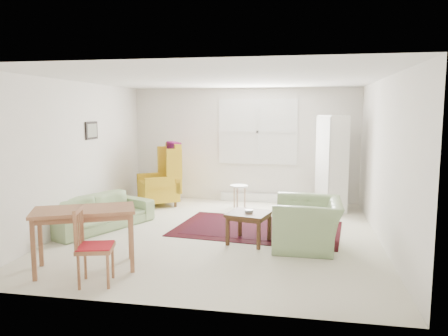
% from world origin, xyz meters
% --- Properties ---
extents(room, '(5.04, 5.54, 2.51)m').
position_xyz_m(room, '(0.02, 0.21, 1.26)').
color(room, beige).
rests_on(room, ground).
extents(rug, '(2.92, 2.05, 0.03)m').
position_xyz_m(rug, '(0.56, 0.40, 0.01)').
color(rug, black).
rests_on(rug, ground).
extents(sofa, '(1.46, 2.04, 0.77)m').
position_xyz_m(sofa, '(-2.10, -0.05, 0.38)').
color(sofa, '#86A26C').
rests_on(sofa, ground).
extents(armchair, '(0.98, 1.12, 0.86)m').
position_xyz_m(armchair, '(1.39, -0.46, 0.43)').
color(armchair, '#86A26C').
rests_on(armchair, ground).
extents(wingback_chair, '(1.12, 1.11, 1.35)m').
position_xyz_m(wingback_chair, '(-1.72, 1.88, 0.68)').
color(wingback_chair, gold).
rests_on(wingback_chair, ground).
extents(coffee_table, '(0.71, 0.71, 0.48)m').
position_xyz_m(coffee_table, '(0.52, -0.42, 0.24)').
color(coffee_table, '#432814').
rests_on(coffee_table, ground).
extents(stool, '(0.49, 0.49, 0.49)m').
position_xyz_m(stool, '(0.01, 1.91, 0.25)').
color(stool, white).
rests_on(stool, ground).
extents(cabinet, '(0.62, 0.85, 1.92)m').
position_xyz_m(cabinet, '(1.87, 2.09, 0.96)').
color(cabinet, white).
rests_on(cabinet, ground).
extents(desk, '(1.38, 1.08, 0.78)m').
position_xyz_m(desk, '(-1.38, -1.90, 0.39)').
color(desk, '#9A623E').
rests_on(desk, ground).
extents(desk_chair, '(0.49, 0.49, 0.91)m').
position_xyz_m(desk_chair, '(-1.02, -2.32, 0.46)').
color(desk_chair, '#9A623E').
rests_on(desk_chair, ground).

